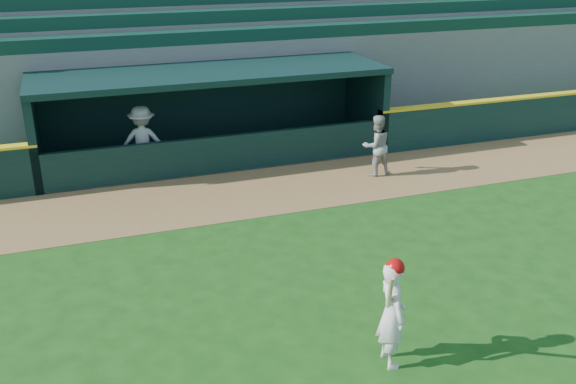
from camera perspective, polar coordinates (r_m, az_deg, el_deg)
ground at (r=11.35m, az=2.74°, el=-8.98°), size 120.00×120.00×0.00m
warning_track at (r=15.52m, az=-4.09°, el=-0.11°), size 40.00×3.00×0.01m
dugout_player_front at (r=16.57m, az=7.86°, el=4.11°), size 0.81×0.66×1.59m
dugout_player_inside at (r=16.79m, az=-12.77°, el=4.43°), size 1.30×0.91×1.83m
dugout at (r=17.96m, az=-6.92°, el=7.43°), size 9.40×2.80×2.46m
stands at (r=22.14m, az=-9.71°, el=12.81°), size 34.50×6.25×7.50m
batter_at_plate at (r=9.37m, az=9.22°, el=-10.47°), size 0.54×0.77×1.71m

